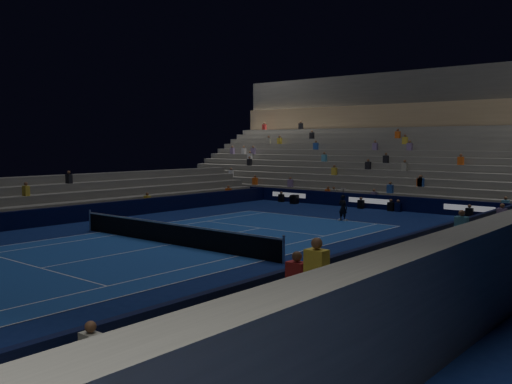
{
  "coord_description": "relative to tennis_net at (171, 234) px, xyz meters",
  "views": [
    {
      "loc": [
        19.27,
        -17.02,
        4.63
      ],
      "look_at": [
        0.0,
        6.0,
        2.0
      ],
      "focal_mm": 39.64,
      "sensor_mm": 36.0,
      "label": 1
    }
  ],
  "objects": [
    {
      "name": "ground",
      "position": [
        0.0,
        0.0,
        -0.5
      ],
      "size": [
        90.0,
        90.0,
        0.0
      ],
      "primitive_type": "plane",
      "color": "#0D1C53",
      "rests_on": "ground"
    },
    {
      "name": "court_surface",
      "position": [
        0.0,
        0.0,
        -0.5
      ],
      "size": [
        10.97,
        23.77,
        0.01
      ],
      "primitive_type": "cube",
      "color": "#1B4395",
      "rests_on": "ground"
    },
    {
      "name": "sponsor_barrier_far",
      "position": [
        0.0,
        18.5,
        -0.0
      ],
      "size": [
        44.0,
        0.25,
        1.0
      ],
      "primitive_type": "cube",
      "color": "black",
      "rests_on": "ground"
    },
    {
      "name": "sponsor_barrier_east",
      "position": [
        9.7,
        0.0,
        -0.0
      ],
      "size": [
        0.25,
        37.0,
        1.0
      ],
      "primitive_type": "cube",
      "color": "black",
      "rests_on": "ground"
    },
    {
      "name": "sponsor_barrier_west",
      "position": [
        -9.7,
        0.0,
        -0.0
      ],
      "size": [
        0.25,
        37.0,
        1.0
      ],
      "primitive_type": "cube",
      "color": "black",
      "rests_on": "ground"
    },
    {
      "name": "grandstand_main",
      "position": [
        0.0,
        27.9,
        2.87
      ],
      "size": [
        44.0,
        15.2,
        11.2
      ],
      "color": "slate",
      "rests_on": "ground"
    },
    {
      "name": "grandstand_east",
      "position": [
        13.17,
        0.0,
        0.41
      ],
      "size": [
        5.0,
        37.0,
        2.5
      ],
      "color": "slate",
      "rests_on": "ground"
    },
    {
      "name": "grandstand_west",
      "position": [
        -13.17,
        0.0,
        0.41
      ],
      "size": [
        5.0,
        37.0,
        2.5
      ],
      "color": "slate",
      "rests_on": "ground"
    },
    {
      "name": "tennis_net",
      "position": [
        0.0,
        0.0,
        0.0
      ],
      "size": [
        12.9,
        0.1,
        1.1
      ],
      "color": "#B2B2B7",
      "rests_on": "ground"
    },
    {
      "name": "tennis_player",
      "position": [
        1.89,
        11.77,
        0.27
      ],
      "size": [
        0.58,
        0.39,
        1.55
      ],
      "primitive_type": "imported",
      "rotation": [
        0.0,
        0.0,
        3.1
      ],
      "color": "black",
      "rests_on": "ground"
    },
    {
      "name": "broadcast_camera",
      "position": [
        -5.91,
        17.6,
        -0.16
      ],
      "size": [
        0.59,
        1.01,
        0.67
      ],
      "color": "black",
      "rests_on": "ground"
    }
  ]
}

